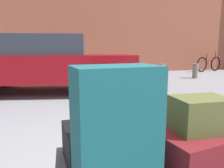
{
  "coord_description": "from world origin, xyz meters",
  "views": [
    {
      "loc": [
        -0.54,
        -1.18,
        1.09
      ],
      "look_at": [
        0.0,
        1.2,
        0.69
      ],
      "focal_mm": 33.93,
      "sensor_mm": 36.0,
      "label": 1
    }
  ],
  "objects": [
    {
      "name": "duffel_bag_olive_topmost_pile",
      "position": [
        0.28,
        -0.07,
        0.69
      ],
      "size": [
        0.34,
        0.25,
        0.21
      ],
      "primitive_type": "cube",
      "rotation": [
        0.0,
        0.0,
        0.01
      ],
      "color": "#4C5128",
      "rests_on": "suitcase_maroon_front_right"
    },
    {
      "name": "bollard_kerb_mid",
      "position": [
        4.29,
        5.89,
        0.28
      ],
      "size": [
        0.2,
        0.2,
        0.56
      ],
      "primitive_type": "cylinder",
      "color": "#72665B",
      "rests_on": "ground_plane"
    },
    {
      "name": "suitcase_teal_stacked_top",
      "position": [
        -0.29,
        -0.19,
        0.68
      ],
      "size": [
        0.45,
        0.31,
        0.67
      ],
      "primitive_type": "cube",
      "rotation": [
        0.0,
        0.0,
        0.15
      ],
      "color": "#144C51",
      "rests_on": "luggage_cart"
    },
    {
      "name": "bollard_kerb_near",
      "position": [
        2.9,
        5.89,
        0.28
      ],
      "size": [
        0.2,
        0.2,
        0.56
      ],
      "primitive_type": "cylinder",
      "color": "#72665B",
      "rests_on": "ground_plane"
    },
    {
      "name": "suitcase_maroon_front_right",
      "position": [
        0.28,
        -0.07,
        0.46
      ],
      "size": [
        0.64,
        0.51,
        0.25
      ],
      "primitive_type": "cube",
      "rotation": [
        0.0,
        0.0,
        0.22
      ],
      "color": "maroon",
      "rests_on": "luggage_cart"
    },
    {
      "name": "bicycle_leaning",
      "position": [
        6.44,
        7.94,
        0.37
      ],
      "size": [
        1.7,
        0.56,
        0.96
      ],
      "color": "black",
      "rests_on": "ground_plane"
    },
    {
      "name": "parked_car",
      "position": [
        -1.0,
        4.39,
        0.76
      ],
      "size": [
        4.52,
        2.41,
        1.42
      ],
      "color": "maroon",
      "rests_on": "ground_plane"
    },
    {
      "name": "suitcase_black_center",
      "position": [
        -0.28,
        0.17,
        0.46
      ],
      "size": [
        0.58,
        0.45,
        0.25
      ],
      "primitive_type": "cube",
      "rotation": [
        0.0,
        0.0,
        0.12
      ],
      "color": "black",
      "rests_on": "luggage_cart"
    }
  ]
}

